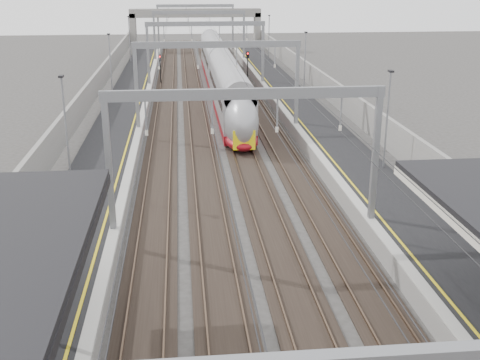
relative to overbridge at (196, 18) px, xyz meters
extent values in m
cube|color=black|center=(-8.00, -55.00, -4.81)|extent=(4.00, 120.00, 1.00)
cube|color=black|center=(8.00, -55.00, -4.81)|extent=(4.00, 120.00, 1.00)
cube|color=black|center=(-4.50, -55.00, -5.27)|extent=(2.40, 140.00, 0.08)
cube|color=brown|center=(-5.22, -55.00, -5.18)|extent=(0.07, 140.00, 0.14)
cube|color=brown|center=(-3.78, -55.00, -5.18)|extent=(0.07, 140.00, 0.14)
cube|color=black|center=(-1.50, -55.00, -5.27)|extent=(2.40, 140.00, 0.08)
cube|color=brown|center=(-2.22, -55.00, -5.18)|extent=(0.07, 140.00, 0.14)
cube|color=brown|center=(-0.78, -55.00, -5.18)|extent=(0.07, 140.00, 0.14)
cube|color=black|center=(1.50, -55.00, -5.27)|extent=(2.40, 140.00, 0.08)
cube|color=brown|center=(0.78, -55.00, -5.18)|extent=(0.07, 140.00, 0.14)
cube|color=brown|center=(2.22, -55.00, -5.18)|extent=(0.07, 140.00, 0.14)
cube|color=black|center=(4.50, -55.00, -5.27)|extent=(2.40, 140.00, 0.08)
cube|color=brown|center=(3.78, -55.00, -5.18)|extent=(0.07, 140.00, 0.14)
cube|color=brown|center=(5.22, -55.00, -5.18)|extent=(0.07, 140.00, 0.14)
cube|color=gray|center=(-6.30, -78.00, -1.01)|extent=(0.28, 0.28, 6.60)
cube|color=gray|center=(6.30, -78.00, -1.01)|extent=(0.28, 0.28, 6.60)
cube|color=gray|center=(0.00, -78.00, 2.04)|extent=(13.00, 0.25, 0.50)
cube|color=gray|center=(-6.30, -58.00, -1.01)|extent=(0.28, 0.28, 6.60)
cube|color=gray|center=(6.30, -58.00, -1.01)|extent=(0.28, 0.28, 6.60)
cube|color=gray|center=(0.00, -58.00, 2.04)|extent=(13.00, 0.25, 0.50)
cube|color=gray|center=(-6.30, -38.00, -1.01)|extent=(0.28, 0.28, 6.60)
cube|color=gray|center=(6.30, -38.00, -1.01)|extent=(0.28, 0.28, 6.60)
cube|color=gray|center=(0.00, -38.00, 2.04)|extent=(13.00, 0.25, 0.50)
cube|color=gray|center=(-6.30, -18.00, -1.01)|extent=(0.28, 0.28, 6.60)
cube|color=gray|center=(6.30, -18.00, -1.01)|extent=(0.28, 0.28, 6.60)
cube|color=gray|center=(0.00, -18.00, 2.04)|extent=(13.00, 0.25, 0.50)
cube|color=gray|center=(-6.30, 0.00, -1.01)|extent=(0.28, 0.28, 6.60)
cube|color=gray|center=(6.30, 0.00, -1.01)|extent=(0.28, 0.28, 6.60)
cube|color=gray|center=(0.00, 0.00, 2.04)|extent=(13.00, 0.25, 0.50)
cylinder|color=#262628|center=(-4.50, -50.00, 0.19)|extent=(0.03, 140.00, 0.03)
cylinder|color=#262628|center=(-1.50, -50.00, 0.19)|extent=(0.03, 140.00, 0.03)
cylinder|color=#262628|center=(1.50, -50.00, 0.19)|extent=(0.03, 140.00, 0.03)
cylinder|color=#262628|center=(4.50, -50.00, 0.19)|extent=(0.03, 140.00, 0.03)
cube|color=gray|center=(0.00, 0.00, 0.89)|extent=(22.00, 2.20, 1.40)
cube|color=gray|center=(-10.50, 0.00, -2.21)|extent=(1.00, 2.20, 6.20)
cube|color=gray|center=(10.50, 0.00, -2.21)|extent=(1.00, 2.20, 6.20)
cube|color=gray|center=(-11.20, -55.00, -3.71)|extent=(0.30, 120.00, 3.20)
cube|color=gray|center=(11.20, -55.00, -3.71)|extent=(0.30, 120.00, 3.20)
cube|color=maroon|center=(1.50, -50.54, -4.73)|extent=(2.55, 21.73, 0.76)
cube|color=#9B9BA0|center=(1.50, -50.54, -2.94)|extent=(2.55, 21.73, 2.83)
cube|color=black|center=(1.50, -58.15, -5.04)|extent=(1.89, 2.27, 0.47)
cube|color=maroon|center=(1.50, -28.43, -4.73)|extent=(2.55, 21.73, 0.76)
cube|color=#9B9BA0|center=(1.50, -28.43, -2.94)|extent=(2.55, 21.73, 2.83)
cube|color=black|center=(1.50, -36.04, -5.04)|extent=(1.89, 2.27, 0.47)
ellipsoid|color=#9B9BA0|center=(1.50, -61.60, -3.22)|extent=(2.55, 4.91, 3.97)
cube|color=yellow|center=(1.50, -63.63, -4.07)|extent=(1.61, 0.12, 1.42)
cube|color=black|center=(1.50, -63.21, -2.65)|extent=(1.51, 0.55, 0.89)
cylinder|color=black|center=(-5.20, -32.81, -3.81)|extent=(0.12, 0.12, 3.00)
cube|color=black|center=(-5.20, -32.81, -2.21)|extent=(0.32, 0.22, 0.75)
sphere|color=red|center=(-5.20, -32.94, -2.06)|extent=(0.16, 0.16, 0.16)
cylinder|color=black|center=(3.20, -29.63, -3.81)|extent=(0.12, 0.12, 3.00)
cube|color=black|center=(3.20, -29.63, -2.21)|extent=(0.32, 0.22, 0.75)
sphere|color=red|center=(3.20, -29.76, -2.06)|extent=(0.16, 0.16, 0.16)
cylinder|color=black|center=(5.40, -30.94, -3.81)|extent=(0.12, 0.12, 3.00)
cube|color=black|center=(5.40, -30.94, -2.21)|extent=(0.32, 0.22, 0.75)
sphere|color=red|center=(5.40, -31.07, -2.06)|extent=(0.16, 0.16, 0.16)
camera|label=1|loc=(-2.90, -104.82, 7.21)|focal=45.00mm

